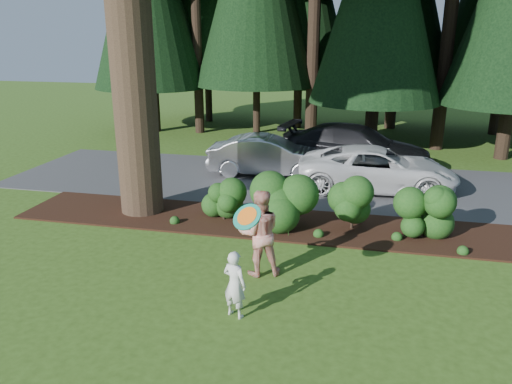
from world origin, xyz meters
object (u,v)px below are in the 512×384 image
at_px(car_silver_wagon, 268,156).
at_px(frisbee, 247,217).
at_px(car_white_suv, 377,169).
at_px(adult, 260,233).
at_px(car_dark_suv, 356,147).
at_px(child, 235,284).

height_order(car_silver_wagon, frisbee, frisbee).
bearing_deg(car_white_suv, adult, 156.95).
bearing_deg(frisbee, car_dark_suv, 81.80).
bearing_deg(adult, car_white_suv, -130.52).
bearing_deg(car_dark_suv, child, -178.63).
relative_size(car_white_suv, child, 3.95).
xyz_separation_m(car_white_suv, frisbee, (-2.44, -8.55, 1.21)).
relative_size(car_dark_suv, frisbee, 9.08).
bearing_deg(car_white_suv, car_dark_suv, 14.18).
bearing_deg(child, frisbee, -121.20).
relative_size(child, adult, 0.68).
height_order(child, adult, adult).
height_order(adult, frisbee, frisbee).
height_order(car_dark_suv, frisbee, frisbee).
distance_m(car_silver_wagon, car_white_suv, 4.09).
xyz_separation_m(car_dark_suv, frisbee, (-1.62, -11.25, 1.09)).
height_order(car_white_suv, frisbee, frisbee).
height_order(car_dark_suv, adult, adult).
relative_size(car_dark_suv, adult, 3.01).
bearing_deg(adult, car_dark_suv, -120.45).
height_order(car_silver_wagon, car_white_suv, car_silver_wagon).
distance_m(car_silver_wagon, car_dark_suv, 3.56).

